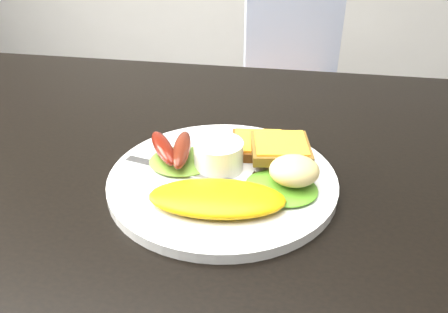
{
  "coord_description": "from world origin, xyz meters",
  "views": [
    {
      "loc": [
        0.18,
        -0.45,
        1.04
      ],
      "look_at": [
        0.1,
        -0.01,
        0.78
      ],
      "focal_mm": 35.0,
      "sensor_mm": 36.0,
      "label": 1
    }
  ],
  "objects_px": {
    "dining_table": "(151,179)",
    "person": "(311,12)",
    "plate": "(223,179)",
    "dining_chair": "(288,94)"
  },
  "relations": [
    {
      "from": "dining_chair",
      "to": "person",
      "type": "distance_m",
      "value": 0.69
    },
    {
      "from": "dining_table",
      "to": "person",
      "type": "height_order",
      "value": "person"
    },
    {
      "from": "dining_chair",
      "to": "plate",
      "type": "relative_size",
      "value": 1.35
    },
    {
      "from": "person",
      "to": "dining_chair",
      "type": "bearing_deg",
      "value": -81.49
    },
    {
      "from": "person",
      "to": "plate",
      "type": "distance_m",
      "value": 0.49
    },
    {
      "from": "person",
      "to": "dining_table",
      "type": "bearing_deg",
      "value": 70.85
    },
    {
      "from": "plate",
      "to": "person",
      "type": "bearing_deg",
      "value": 79.0
    },
    {
      "from": "dining_table",
      "to": "dining_chair",
      "type": "xyz_separation_m",
      "value": [
        0.15,
        1.01,
        -0.28
      ]
    },
    {
      "from": "person",
      "to": "plate",
      "type": "relative_size",
      "value": 6.31
    },
    {
      "from": "dining_table",
      "to": "plate",
      "type": "relative_size",
      "value": 4.44
    }
  ]
}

